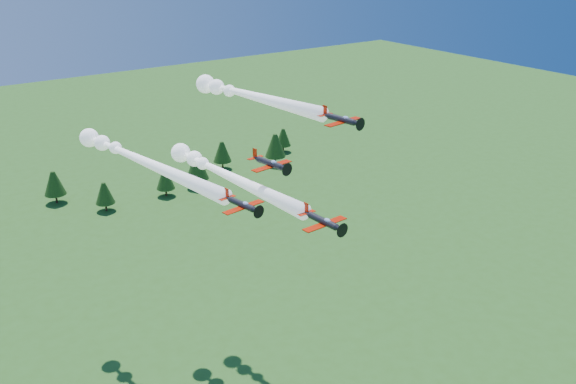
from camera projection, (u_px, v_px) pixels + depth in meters
plane_lead at (225, 174)px, 112.71m from camera, size 8.73×46.25×3.70m
plane_left at (138, 159)px, 113.90m from camera, size 12.47×51.30×3.70m
plane_right at (248, 95)px, 118.57m from camera, size 10.91×41.43×3.70m
plane_slot at (270, 163)px, 105.66m from camera, size 7.92×8.62×2.76m
treeline at (122, 178)px, 201.79m from camera, size 148.00×21.18×11.69m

